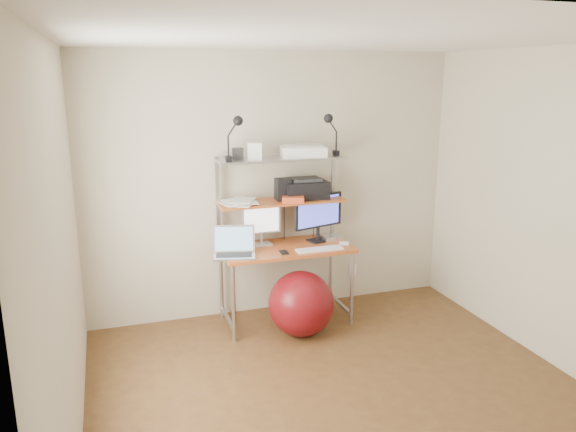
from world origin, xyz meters
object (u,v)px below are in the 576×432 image
Objects in this scene: monitor_silver at (261,222)px; exercise_ball at (301,304)px; printer at (305,189)px; laptop at (234,249)px; monitor_black at (318,213)px.

exercise_ball is (0.24, -0.45, -0.66)m from monitor_silver.
monitor_silver is at bearing 117.65° from exercise_ball.
monitor_silver is 1.00× the size of printer.
printer is at bearing 31.88° from laptop.
printer is 1.07m from exercise_ball.
monitor_black reaches higher than monitor_silver.
monitor_black is 0.90× the size of exercise_ball.
monitor_silver is 0.42m from laptop.
printer is (0.75, 0.24, 0.45)m from laptop.
exercise_ball is (-0.20, -0.46, -0.95)m from printer.
laptop is at bearing 157.94° from exercise_ball.
printer is 0.70× the size of exercise_ball.
monitor_black reaches higher than laptop.
exercise_ball is at bearing -8.04° from laptop.
printer reaches higher than exercise_ball.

